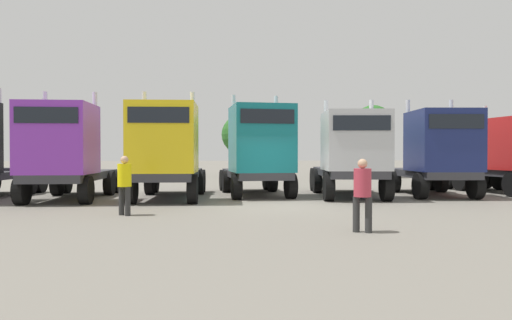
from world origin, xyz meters
TOP-DOWN VIEW (x-y plane):
  - ground at (0.00, 0.00)m, footprint 200.00×200.00m
  - semi_truck_purple at (-7.81, 2.42)m, footprint 2.65×6.07m
  - semi_truck_yellow at (-3.99, 2.31)m, footprint 2.86×6.38m
  - semi_truck_teal at (-0.26, 3.57)m, footprint 2.96×5.94m
  - semi_truck_silver at (3.42, 2.54)m, footprint 3.25×6.38m
  - semi_truck_navy at (7.16, 2.70)m, footprint 3.08×5.91m
  - visitor_in_hivis at (-4.84, -1.83)m, footprint 0.56×0.56m
  - visitor_with_camera at (1.12, -5.39)m, footprint 0.54×0.54m
  - oak_far_left at (-13.28, 19.50)m, footprint 2.90×2.90m
  - oak_far_centre at (0.34, 21.53)m, footprint 3.18×3.18m
  - oak_far_right at (10.12, 18.14)m, footprint 3.01×3.01m

SIDE VIEW (x-z plane):
  - ground at x=0.00m, z-range 0.00..0.00m
  - visitor_with_camera at x=1.12m, z-range 0.13..1.83m
  - visitor_in_hivis at x=-4.84m, z-range 0.14..1.89m
  - semi_truck_silver at x=3.42m, z-range -0.20..3.86m
  - semi_truck_navy at x=7.16m, z-range -0.19..3.97m
  - semi_truck_purple at x=-7.81m, z-range -0.22..4.03m
  - semi_truck_yellow at x=-3.99m, z-range -0.23..4.04m
  - semi_truck_teal at x=-0.26m, z-range -0.20..4.16m
  - oak_far_centre at x=0.34m, z-range 0.86..5.80m
  - oak_far_left at x=-13.28m, z-range 1.13..6.36m
  - oak_far_right at x=10.12m, z-range 1.21..6.69m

